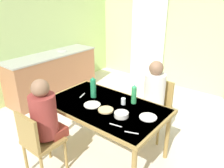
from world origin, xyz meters
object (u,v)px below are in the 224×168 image
(chair_far_diner, at_px, (157,105))
(water_bottle_green_far, at_px, (134,95))
(chair_near_diner, at_px, (38,141))
(serving_bowl_center, at_px, (121,114))
(person_far_diner, at_px, (154,91))
(person_near_diner, at_px, (45,115))
(kitchen_counter, at_px, (53,75))
(dining_table, at_px, (105,110))
(water_bottle_green_near, at_px, (93,88))

(chair_far_diner, relative_size, water_bottle_green_far, 3.28)
(chair_near_diner, xyz_separation_m, serving_bowl_center, (0.66, 0.73, 0.25))
(serving_bowl_center, bearing_deg, person_far_diner, 89.50)
(person_near_diner, bearing_deg, chair_near_diner, -90.00)
(chair_far_diner, bearing_deg, water_bottle_green_far, 81.29)
(chair_near_diner, bearing_deg, chair_far_diner, 67.88)
(person_far_diner, xyz_separation_m, serving_bowl_center, (-0.01, -0.77, -0.03))
(serving_bowl_center, bearing_deg, kitchen_counter, 160.73)
(person_far_diner, bearing_deg, dining_table, 63.50)
(chair_near_diner, relative_size, serving_bowl_center, 5.12)
(kitchen_counter, xyz_separation_m, dining_table, (2.09, -0.75, 0.21))
(kitchen_counter, xyz_separation_m, serving_bowl_center, (2.42, -0.85, 0.30))
(person_far_diner, relative_size, water_bottle_green_far, 2.90)
(kitchen_counter, height_order, water_bottle_green_near, water_bottle_green_near)
(kitchen_counter, bearing_deg, person_near_diner, -39.20)
(chair_near_diner, height_order, person_near_diner, person_near_diner)
(kitchen_counter, bearing_deg, water_bottle_green_near, -20.17)
(chair_near_diner, xyz_separation_m, water_bottle_green_far, (0.58, 1.10, 0.35))
(chair_near_diner, xyz_separation_m, person_far_diner, (0.67, 1.50, 0.28))
(chair_far_diner, distance_m, serving_bowl_center, 0.95)
(person_far_diner, bearing_deg, kitchen_counter, -1.67)
(chair_near_diner, height_order, chair_far_diner, same)
(chair_near_diner, bearing_deg, water_bottle_green_near, 87.35)
(person_near_diner, xyz_separation_m, serving_bowl_center, (0.66, 0.59, -0.03))
(water_bottle_green_far, bearing_deg, person_far_diner, 78.38)
(chair_far_diner, xyz_separation_m, serving_bowl_center, (-0.01, -0.91, 0.25))
(person_near_diner, xyz_separation_m, person_far_diner, (0.67, 1.36, 0.00))
(serving_bowl_center, bearing_deg, water_bottle_green_far, 101.24)
(chair_near_diner, distance_m, water_bottle_green_near, 0.98)
(person_near_diner, bearing_deg, water_bottle_green_near, 86.89)
(kitchen_counter, distance_m, person_near_diner, 2.30)
(dining_table, distance_m, person_far_diner, 0.77)
(person_near_diner, relative_size, water_bottle_green_far, 2.90)
(water_bottle_green_far, bearing_deg, serving_bowl_center, -78.76)
(dining_table, relative_size, chair_far_diner, 1.83)
(chair_far_diner, relative_size, serving_bowl_center, 5.12)
(kitchen_counter, xyz_separation_m, water_bottle_green_far, (2.34, -0.47, 0.40))
(dining_table, xyz_separation_m, serving_bowl_center, (0.33, -0.09, 0.09))
(person_near_diner, height_order, water_bottle_green_near, person_near_diner)
(chair_far_diner, distance_m, water_bottle_green_far, 0.64)
(water_bottle_green_near, height_order, serving_bowl_center, water_bottle_green_near)
(person_near_diner, height_order, water_bottle_green_far, person_near_diner)
(kitchen_counter, distance_m, dining_table, 2.23)
(kitchen_counter, xyz_separation_m, chair_near_diner, (1.76, -1.57, 0.05))
(water_bottle_green_near, relative_size, serving_bowl_center, 1.75)
(chair_far_diner, bearing_deg, dining_table, 67.43)
(chair_far_diner, xyz_separation_m, person_far_diner, (-0.00, -0.14, 0.28))
(dining_table, height_order, serving_bowl_center, serving_bowl_center)
(person_near_diner, relative_size, person_far_diner, 1.00)
(person_far_diner, bearing_deg, water_bottle_green_near, 43.49)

